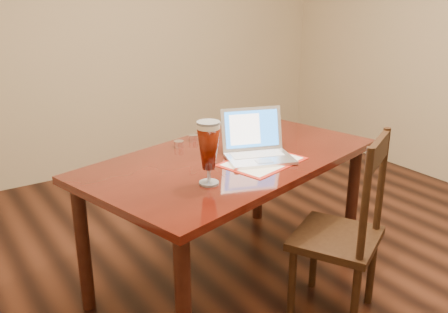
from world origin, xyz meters
TOP-DOWN VIEW (x-y plane):
  - ground at (0.00, 0.00)m, footprint 5.00×5.00m
  - dining_table at (-0.30, 0.25)m, footprint 1.89×1.35m
  - dining_chair at (0.01, -0.36)m, footprint 0.59×0.58m

SIDE VIEW (x-z plane):
  - ground at x=0.00m, z-range 0.00..0.00m
  - dining_chair at x=0.01m, z-range -0.03..1.01m
  - dining_table at x=-0.30m, z-range 0.16..1.27m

